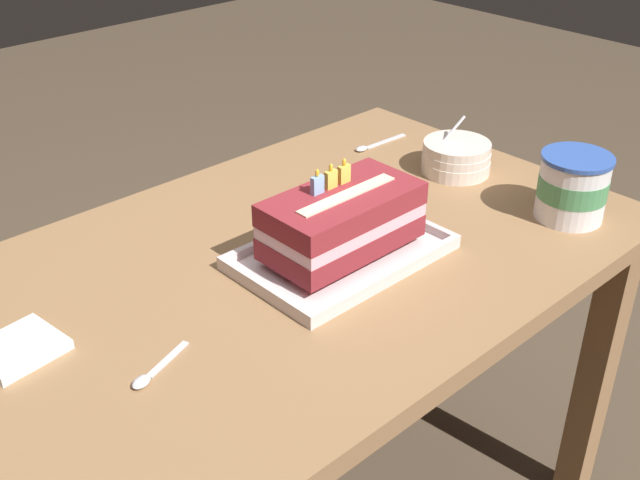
% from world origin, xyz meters
% --- Properties ---
extents(dining_table, '(1.21, 0.77, 0.73)m').
position_xyz_m(dining_table, '(0.00, 0.00, 0.63)').
color(dining_table, olive).
rests_on(dining_table, ground_plane).
extents(foil_tray, '(0.35, 0.23, 0.02)m').
position_xyz_m(foil_tray, '(0.04, -0.06, 0.74)').
color(foil_tray, silver).
rests_on(foil_tray, dining_table).
extents(birthday_cake, '(0.27, 0.14, 0.14)m').
position_xyz_m(birthday_cake, '(0.04, -0.06, 0.81)').
color(birthday_cake, maroon).
rests_on(birthday_cake, foil_tray).
extents(bowl_stack, '(0.14, 0.14, 0.11)m').
position_xyz_m(bowl_stack, '(0.45, 0.02, 0.76)').
color(bowl_stack, silver).
rests_on(bowl_stack, dining_table).
extents(ice_cream_tub, '(0.13, 0.13, 0.12)m').
position_xyz_m(ice_cream_tub, '(0.45, -0.25, 0.79)').
color(ice_cream_tub, white).
rests_on(ice_cream_tub, dining_table).
extents(serving_spoon_near_tray, '(0.11, 0.05, 0.01)m').
position_xyz_m(serving_spoon_near_tray, '(-0.36, -0.11, 0.74)').
color(serving_spoon_near_tray, silver).
rests_on(serving_spoon_near_tray, dining_table).
extents(serving_spoon_by_bowls, '(0.15, 0.02, 0.01)m').
position_xyz_m(serving_spoon_by_bowls, '(0.41, 0.22, 0.74)').
color(serving_spoon_by_bowls, silver).
rests_on(serving_spoon_by_bowls, dining_table).
extents(napkin_pile, '(0.12, 0.11, 0.01)m').
position_xyz_m(napkin_pile, '(-0.47, 0.06, 0.74)').
color(napkin_pile, white).
rests_on(napkin_pile, dining_table).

